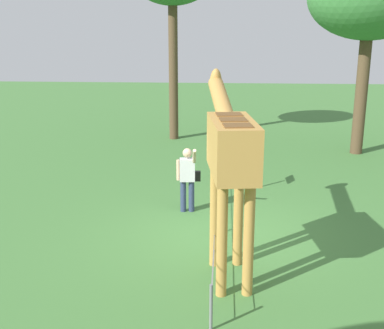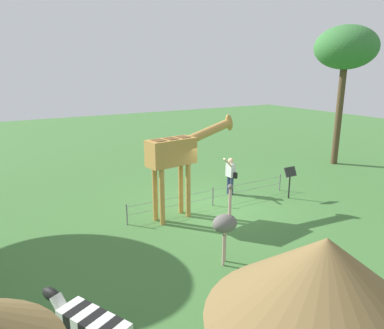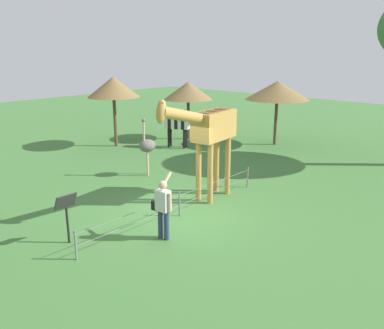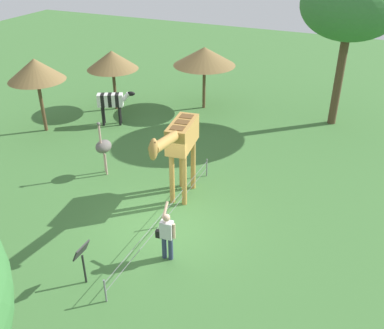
# 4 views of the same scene
# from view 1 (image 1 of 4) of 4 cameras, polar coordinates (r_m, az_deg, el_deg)

# --- Properties ---
(ground_plane) EXTENTS (60.00, 60.00, 0.00)m
(ground_plane) POSITION_cam_1_polar(r_m,az_deg,el_deg) (10.78, 3.44, -8.11)
(ground_plane) COLOR #427538
(giraffe) EXTENTS (3.76, 0.97, 3.53)m
(giraffe) POSITION_cam_1_polar(r_m,az_deg,el_deg) (8.49, 4.41, 1.65)
(giraffe) COLOR #BC8942
(giraffe) RESTS_ON ground_plane
(visitor) EXTENTS (0.66, 0.58, 1.68)m
(visitor) POSITION_cam_1_polar(r_m,az_deg,el_deg) (11.76, -0.50, -1.34)
(visitor) COLOR navy
(visitor) RESTS_ON ground_plane
(info_sign) EXTENTS (0.56, 0.21, 1.32)m
(info_sign) POSITION_cam_1_polar(r_m,az_deg,el_deg) (13.46, 6.95, 0.96)
(info_sign) COLOR black
(info_sign) RESTS_ON ground_plane
(wire_fence) EXTENTS (7.05, 0.05, 0.75)m
(wire_fence) POSITION_cam_1_polar(r_m,az_deg,el_deg) (10.62, 2.80, -6.10)
(wire_fence) COLOR slate
(wire_fence) RESTS_ON ground_plane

